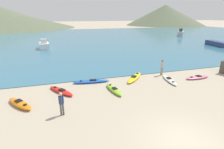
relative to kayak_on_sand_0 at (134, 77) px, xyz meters
The scene contains 16 objects.
ground_plane 9.63m from the kayak_on_sand_0, 98.23° to the right, with size 400.00×400.00×0.00m, color tan.
bay_water 36.00m from the kayak_on_sand_0, 92.20° to the left, with size 160.00×70.00×0.06m, color teal.
far_hill_midleft 96.76m from the kayak_on_sand_0, 110.59° to the left, with size 73.19×73.19×8.94m, color #5B664C.
far_hill_midright 110.36m from the kayak_on_sand_0, 55.75° to the left, with size 51.07×51.07×12.92m, color #5B664C.
kayak_on_sand_0 is the anchor object (origin of this frame).
kayak_on_sand_1 7.49m from the kayak_on_sand_0, behind, with size 2.29×2.94×0.32m.
kayak_on_sand_2 6.58m from the kayak_on_sand_0, 15.91° to the right, with size 2.82×0.85×0.31m.
kayak_on_sand_3 3.50m from the kayak_on_sand_0, 27.22° to the right, with size 1.18×3.08×0.30m.
kayak_on_sand_4 3.77m from the kayak_on_sand_0, 141.98° to the right, with size 1.02×2.90×0.36m.
kayak_on_sand_5 4.50m from the kayak_on_sand_0, behind, with size 3.62×0.99×0.32m.
kayak_on_sand_6 10.69m from the kayak_on_sand_0, 164.76° to the right, with size 2.26×2.72×0.40m.
person_near_foreground 8.95m from the kayak_on_sand_0, 145.95° to the right, with size 0.33×0.29×1.63m.
person_near_waterline 3.45m from the kayak_on_sand_0, ahead, with size 0.35×0.24×1.73m.
moored_boat_0 23.22m from the kayak_on_sand_0, 115.43° to the left, with size 2.10×3.79×1.91m.
moored_boat_1 28.73m from the kayak_on_sand_0, 28.54° to the left, with size 2.39×5.45×0.97m.
moored_boat_2 45.33m from the kayak_on_sand_0, 47.01° to the left, with size 4.82×5.27×2.28m.
Camera 1 is at (-5.81, -6.08, 6.26)m, focal length 28.00 mm.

